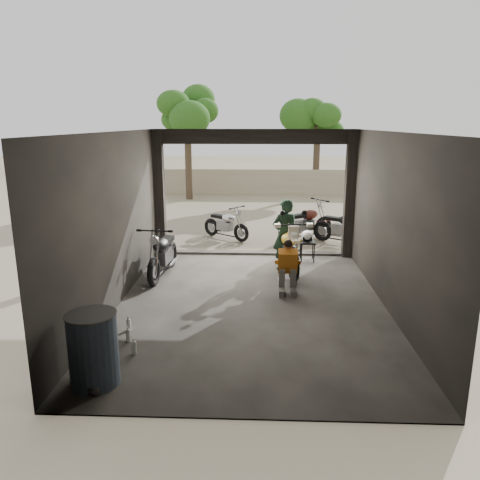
# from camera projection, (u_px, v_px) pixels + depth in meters

# --- Properties ---
(ground) EXTENTS (80.00, 80.00, 0.00)m
(ground) POSITION_uv_depth(u_px,v_px,m) (251.00, 306.00, 8.82)
(ground) COLOR #7A6D56
(ground) RESTS_ON ground
(garage) EXTENTS (7.00, 7.13, 3.20)m
(garage) POSITION_uv_depth(u_px,v_px,m) (252.00, 233.00, 9.03)
(garage) COLOR #2D2B28
(garage) RESTS_ON ground
(boundary_wall) EXTENTS (18.00, 0.30, 1.20)m
(boundary_wall) POSITION_uv_depth(u_px,v_px,m) (256.00, 182.00, 22.23)
(boundary_wall) COLOR gray
(boundary_wall) RESTS_ON ground
(tree_left) EXTENTS (2.20, 2.20, 5.60)m
(tree_left) POSITION_uv_depth(u_px,v_px,m) (187.00, 107.00, 20.07)
(tree_left) COLOR #382B1E
(tree_left) RESTS_ON ground
(tree_right) EXTENTS (2.20, 2.20, 5.00)m
(tree_right) POSITION_uv_depth(u_px,v_px,m) (318.00, 118.00, 21.40)
(tree_right) COLOR #382B1E
(tree_right) RESTS_ON ground
(main_bike) EXTENTS (1.02, 1.99, 1.27)m
(main_bike) POSITION_uv_depth(u_px,v_px,m) (288.00, 245.00, 10.67)
(main_bike) COLOR beige
(main_bike) RESTS_ON ground
(left_bike) EXTENTS (0.87, 1.80, 1.18)m
(left_bike) POSITION_uv_depth(u_px,v_px,m) (163.00, 251.00, 10.38)
(left_bike) COLOR black
(left_bike) RESTS_ON ground
(outside_bike_a) EXTENTS (1.56, 1.41, 1.01)m
(outside_bike_a) POSITION_uv_depth(u_px,v_px,m) (226.00, 222.00, 13.75)
(outside_bike_a) COLOR black
(outside_bike_a) RESTS_ON ground
(outside_bike_b) EXTENTS (1.81, 1.56, 1.16)m
(outside_bike_b) POSITION_uv_depth(u_px,v_px,m) (306.00, 220.00, 13.65)
(outside_bike_b) COLOR #431610
(outside_bike_b) RESTS_ON ground
(outside_bike_c) EXTENTS (1.73, 1.53, 1.12)m
(outside_bike_c) POSITION_uv_depth(u_px,v_px,m) (344.00, 225.00, 13.09)
(outside_bike_c) COLOR black
(outside_bike_c) RESTS_ON ground
(rider) EXTENTS (0.71, 0.58, 1.67)m
(rider) POSITION_uv_depth(u_px,v_px,m) (285.00, 235.00, 10.77)
(rider) COLOR black
(rider) RESTS_ON ground
(mechanic) EXTENTS (0.55, 0.73, 1.03)m
(mechanic) POSITION_uv_depth(u_px,v_px,m) (288.00, 269.00, 9.36)
(mechanic) COLOR #C06B19
(mechanic) RESTS_ON ground
(stool) EXTENTS (0.37, 0.37, 0.51)m
(stool) POSITION_uv_depth(u_px,v_px,m) (307.00, 244.00, 11.52)
(stool) COLOR black
(stool) RESTS_ON ground
(helmet) EXTENTS (0.36, 0.37, 0.26)m
(helmet) POSITION_uv_depth(u_px,v_px,m) (307.00, 236.00, 11.52)
(helmet) COLOR white
(helmet) RESTS_ON stool
(oil_drum) EXTENTS (0.67, 0.67, 0.99)m
(oil_drum) POSITION_uv_depth(u_px,v_px,m) (93.00, 350.00, 6.06)
(oil_drum) COLOR #41556D
(oil_drum) RESTS_ON ground
(sign_post) EXTENTS (0.85, 0.08, 2.56)m
(sign_post) POSITION_uv_depth(u_px,v_px,m) (393.00, 185.00, 12.47)
(sign_post) COLOR black
(sign_post) RESTS_ON ground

